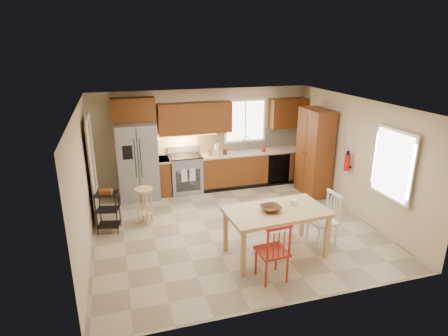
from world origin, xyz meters
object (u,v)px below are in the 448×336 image
object	(u,v)px
chair_white	(323,220)
range_stove	(186,174)
pantry	(314,152)
table_jar	(294,203)
fire_extinguisher	(347,162)
bar_stool	(145,206)
dining_table	(275,233)
table_bowl	(271,211)
utility_cart	(108,212)
chair_red	(272,250)
soap_bottle	(263,148)
refrigerator	(137,161)

from	to	relation	value
chair_white	range_stove	bearing A→B (deg)	26.28
pantry	table_jar	size ratio (longest dim) A/B	12.94
chair_white	fire_extinguisher	bearing A→B (deg)	-48.93
bar_stool	dining_table	bearing A→B (deg)	-24.84
pantry	table_bowl	xyz separation A→B (m)	(-2.15, -2.37, -0.20)
table_jar	utility_cart	distance (m)	3.59
pantry	chair_red	distance (m)	3.89
table_bowl	utility_cart	world-z (taller)	table_bowl
soap_bottle	chair_white	bearing A→B (deg)	-92.52
soap_bottle	table_jar	size ratio (longest dim) A/B	1.18
refrigerator	pantry	bearing A→B (deg)	-12.62
pantry	fire_extinguisher	size ratio (longest dim) A/B	5.83
refrigerator	chair_white	xyz separation A→B (m)	(3.04, -3.25, -0.40)
refrigerator	fire_extinguisher	xyz separation A→B (m)	(4.33, -1.98, 0.19)
fire_extinguisher	chair_red	distance (m)	3.31
table_jar	utility_cart	bearing A→B (deg)	153.13
chair_red	bar_stool	world-z (taller)	chair_red
pantry	bar_stool	size ratio (longest dim) A/B	2.75
soap_bottle	bar_stool	world-z (taller)	soap_bottle
soap_bottle	chair_red	bearing A→B (deg)	-110.19
dining_table	table_jar	world-z (taller)	table_jar
fire_extinguisher	chair_white	size ratio (longest dim) A/B	0.36
refrigerator	range_stove	distance (m)	1.24
dining_table	utility_cart	size ratio (longest dim) A/B	2.05
refrigerator	table_bowl	xyz separation A→B (m)	(1.98, -3.30, -0.06)
refrigerator	soap_bottle	distance (m)	3.18
pantry	dining_table	bearing A→B (deg)	-130.74
refrigerator	chair_white	size ratio (longest dim) A/B	1.80
refrigerator	soap_bottle	world-z (taller)	refrigerator
soap_bottle	bar_stool	distance (m)	3.52
soap_bottle	dining_table	bearing A→B (deg)	-108.46
dining_table	utility_cart	world-z (taller)	utility_cart
refrigerator	fire_extinguisher	distance (m)	4.76
dining_table	table_jar	distance (m)	0.61
pantry	chair_red	world-z (taller)	pantry
bar_stool	chair_white	bearing A→B (deg)	-13.89
refrigerator	chair_white	distance (m)	4.46
chair_white	utility_cart	xyz separation A→B (m)	(-3.75, 1.67, -0.09)
dining_table	fire_extinguisher	bearing A→B (deg)	27.04
chair_red	dining_table	bearing A→B (deg)	58.24
dining_table	chair_white	size ratio (longest dim) A/B	1.70
table_bowl	bar_stool	xyz separation A→B (m)	(-1.98, 1.88, -0.47)
fire_extinguisher	chair_red	world-z (taller)	fire_extinguisher
bar_stool	utility_cart	distance (m)	0.73
chair_red	soap_bottle	bearing A→B (deg)	66.35
fire_extinguisher	soap_bottle	bearing A→B (deg)	120.53
dining_table	chair_red	xyz separation A→B (m)	(-0.35, -0.65, 0.09)
refrigerator	chair_red	bearing A→B (deg)	-66.22
range_stove	chair_white	bearing A→B (deg)	-60.26
table_bowl	bar_stool	distance (m)	2.77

